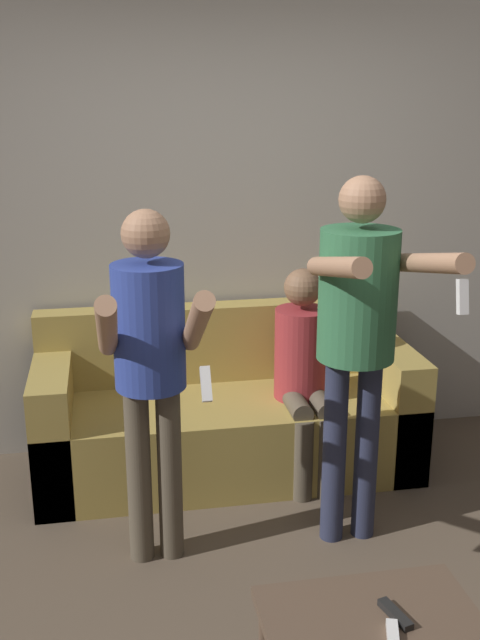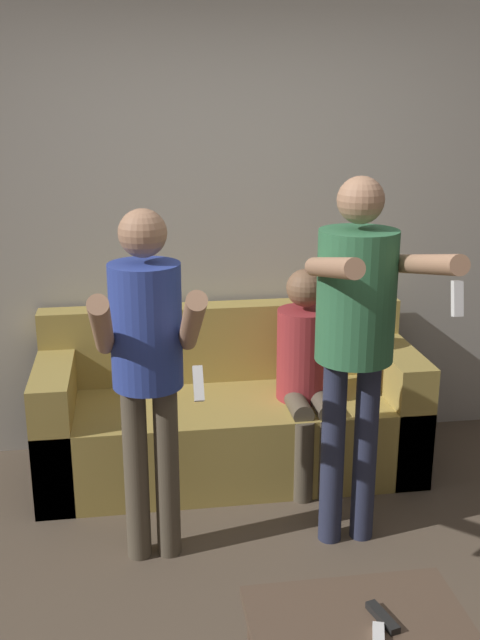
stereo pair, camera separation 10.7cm
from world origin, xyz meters
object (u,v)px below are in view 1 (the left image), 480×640
(remote_far, at_px, (395,614))
(coffee_table, at_px, (372,632))
(person_seated, at_px, (304,367))
(couch, at_px, (227,417))
(remote_near, at_px, (393,638))
(person_standing_left, at_px, (150,355))
(person_standing_right, at_px, (358,320))

(remote_far, bearing_deg, coffee_table, 173.06)
(person_seated, distance_m, remote_far, 1.75)
(couch, relative_size, person_seated, 1.78)
(couch, distance_m, remote_near, 2.01)
(couch, distance_m, remote_far, 1.91)
(couch, bearing_deg, remote_near, -84.40)
(person_standing_left, distance_m, coffee_table, 1.39)
(coffee_table, height_order, remote_far, remote_far)
(remote_near, bearing_deg, person_standing_left, 118.85)
(couch, relative_size, remote_near, 13.48)
(person_standing_left, distance_m, remote_far, 1.40)
(person_standing_left, distance_m, person_seated, 1.13)
(couch, relative_size, remote_far, 13.45)
(person_seated, relative_size, remote_far, 7.56)
(couch, height_order, coffee_table, couch)
(person_standing_right, bearing_deg, person_standing_left, -179.92)
(couch, relative_size, person_standing_left, 1.29)
(couch, distance_m, person_standing_left, 1.15)
(coffee_table, distance_m, remote_near, 0.13)
(remote_near, bearing_deg, coffee_table, 102.15)
(remote_far, bearing_deg, person_standing_left, 122.95)
(couch, bearing_deg, person_seated, -21.99)
(couch, xyz_separation_m, coffee_table, (0.17, -1.88, 0.06))
(person_standing_right, relative_size, person_seated, 1.48)
(person_seated, bearing_deg, remote_near, -96.27)
(person_standing_left, bearing_deg, person_standing_right, 0.08)
(person_standing_left, relative_size, person_seated, 1.38)
(couch, xyz_separation_m, person_seated, (0.40, -0.16, 0.33))
(person_standing_left, relative_size, coffee_table, 2.25)
(person_standing_right, relative_size, coffee_table, 2.41)
(person_standing_right, height_order, person_seated, person_standing_right)
(person_standing_right, distance_m, remote_near, 1.38)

